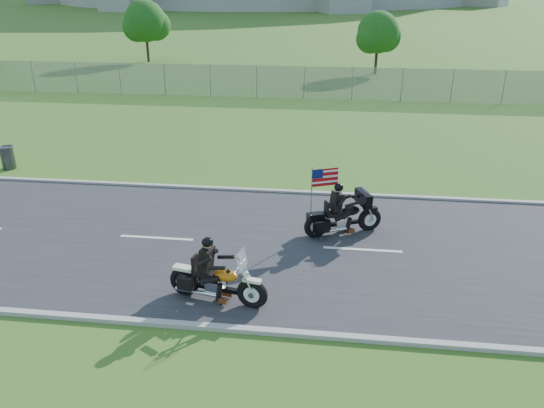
# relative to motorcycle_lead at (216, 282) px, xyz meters

# --- Properties ---
(ground) EXTENTS (420.00, 420.00, 0.00)m
(ground) POSITION_rel_motorcycle_lead_xyz_m (-0.46, 2.96, -0.53)
(ground) COLOR #2F5B1C
(ground) RESTS_ON ground
(road) EXTENTS (120.00, 8.00, 0.04)m
(road) POSITION_rel_motorcycle_lead_xyz_m (-0.46, 2.96, -0.51)
(road) COLOR #28282B
(road) RESTS_ON ground
(curb_north) EXTENTS (120.00, 0.18, 0.12)m
(curb_north) POSITION_rel_motorcycle_lead_xyz_m (-0.46, 7.01, -0.48)
(curb_north) COLOR #9E9B93
(curb_north) RESTS_ON ground
(curb_south) EXTENTS (120.00, 0.18, 0.12)m
(curb_south) POSITION_rel_motorcycle_lead_xyz_m (-0.46, -1.09, -0.48)
(curb_south) COLOR #9E9B93
(curb_south) RESTS_ON ground
(fence) EXTENTS (60.00, 0.03, 2.00)m
(fence) POSITION_rel_motorcycle_lead_xyz_m (-5.46, 22.96, 0.47)
(fence) COLOR gray
(fence) RESTS_ON ground
(tree_fence_near) EXTENTS (3.52, 3.28, 4.75)m
(tree_fence_near) POSITION_rel_motorcycle_lead_xyz_m (5.59, 32.99, 2.44)
(tree_fence_near) COLOR #382316
(tree_fence_near) RESTS_ON ground
(tree_fence_mid) EXTENTS (3.96, 3.69, 5.30)m
(tree_fence_mid) POSITION_rel_motorcycle_lead_xyz_m (-14.41, 37.00, 2.77)
(tree_fence_mid) COLOR #382316
(tree_fence_mid) RESTS_ON ground
(motorcycle_lead) EXTENTS (2.48, 0.92, 1.68)m
(motorcycle_lead) POSITION_rel_motorcycle_lead_xyz_m (0.00, 0.00, 0.00)
(motorcycle_lead) COLOR black
(motorcycle_lead) RESTS_ON ground
(motorcycle_follow) EXTENTS (2.34, 1.28, 2.06)m
(motorcycle_follow) POSITION_rel_motorcycle_lead_xyz_m (2.97, 3.95, 0.04)
(motorcycle_follow) COLOR black
(motorcycle_follow) RESTS_ON ground
(trash_can) EXTENTS (0.55, 0.55, 0.89)m
(trash_can) POSITION_rel_motorcycle_lead_xyz_m (-10.33, 8.27, -0.09)
(trash_can) COLOR #333338
(trash_can) RESTS_ON ground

